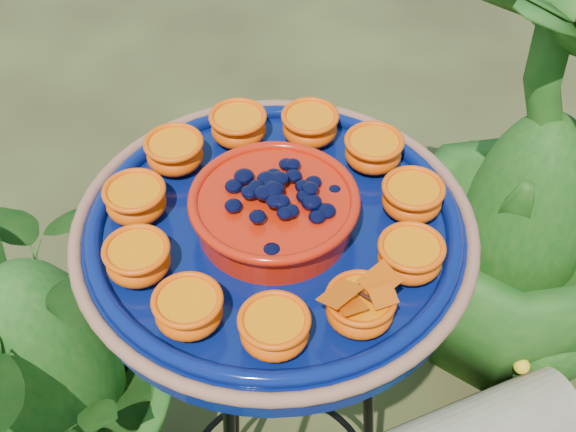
# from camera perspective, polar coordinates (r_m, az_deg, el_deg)

# --- Properties ---
(tripod_stand) EXTENTS (0.40, 0.40, 0.96)m
(tripod_stand) POSITION_cam_1_polar(r_m,az_deg,el_deg) (1.34, -0.75, -13.29)
(tripod_stand) COLOR black
(tripod_stand) RESTS_ON ground
(feeder_dish) EXTENTS (0.56, 0.56, 0.11)m
(feeder_dish) POSITION_cam_1_polar(r_m,az_deg,el_deg) (1.00, -0.97, -0.82)
(feeder_dish) COLOR #071253
(feeder_dish) RESTS_ON tripod_stand
(shrub_back_left) EXTENTS (1.02, 0.97, 0.88)m
(shrub_back_left) POSITION_cam_1_polar(r_m,az_deg,el_deg) (1.64, -17.13, -9.03)
(shrub_back_left) COLOR #154712
(shrub_back_left) RESTS_ON ground
(shrub_back_right) EXTENTS (0.73, 0.73, 1.05)m
(shrub_back_right) POSITION_cam_1_polar(r_m,az_deg,el_deg) (1.83, 17.23, 2.22)
(shrub_back_right) COLOR #154712
(shrub_back_right) RESTS_ON ground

